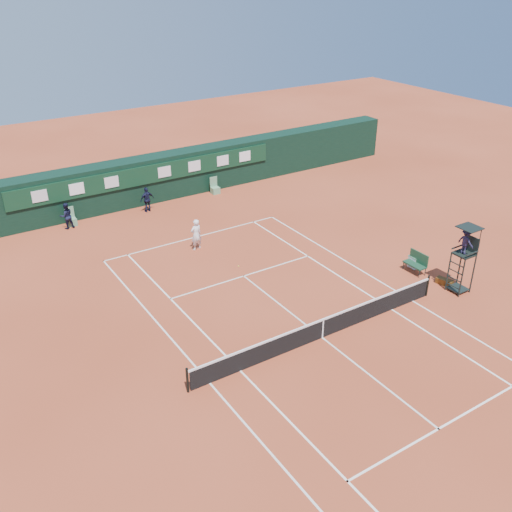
{
  "coord_description": "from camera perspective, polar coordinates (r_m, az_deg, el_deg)",
  "views": [
    {
      "loc": [
        -13.26,
        -15.35,
        14.35
      ],
      "look_at": [
        0.49,
        6.0,
        1.2
      ],
      "focal_mm": 40.0,
      "sensor_mm": 36.0,
      "label": 1
    }
  ],
  "objects": [
    {
      "name": "ground",
      "position": [
        24.85,
        6.62,
        -8.11
      ],
      "size": [
        90.0,
        90.0,
        0.0
      ],
      "primitive_type": "plane",
      "color": "#B14829",
      "rests_on": "ground"
    },
    {
      "name": "court_lines",
      "position": [
        24.85,
        6.62,
        -8.1
      ],
      "size": [
        11.05,
        23.85,
        0.01
      ],
      "color": "silver",
      "rests_on": "ground"
    },
    {
      "name": "tennis_net",
      "position": [
        24.56,
        6.68,
        -7.15
      ],
      "size": [
        12.9,
        0.1,
        1.1
      ],
      "color": "black",
      "rests_on": "ground"
    },
    {
      "name": "back_wall",
      "position": [
        38.77,
        -10.97,
        7.52
      ],
      "size": [
        40.0,
        1.65,
        3.0
      ],
      "color": "black",
      "rests_on": "ground"
    },
    {
      "name": "linesman_chair_left",
      "position": [
        36.54,
        -17.97,
        3.39
      ],
      "size": [
        0.55,
        0.5,
        1.15
      ],
      "color": "#5F9269",
      "rests_on": "ground"
    },
    {
      "name": "linesman_chair_right",
      "position": [
        39.88,
        -4.12,
        6.7
      ],
      "size": [
        0.55,
        0.5,
        1.15
      ],
      "color": "#64986C",
      "rests_on": "ground"
    },
    {
      "name": "umpire_chair",
      "position": [
        28.53,
        20.21,
        0.94
      ],
      "size": [
        0.96,
        0.95,
        3.42
      ],
      "color": "black",
      "rests_on": "ground"
    },
    {
      "name": "player_bench",
      "position": [
        30.51,
        15.77,
        -0.53
      ],
      "size": [
        0.56,
        1.2,
        1.1
      ],
      "color": "#173A26",
      "rests_on": "ground"
    },
    {
      "name": "tennis_bag",
      "position": [
        29.94,
        18.32,
        -2.46
      ],
      "size": [
        0.54,
        0.87,
        0.3
      ],
      "primitive_type": "cube",
      "rotation": [
        0.0,
        0.0,
        0.24
      ],
      "color": "black",
      "rests_on": "ground"
    },
    {
      "name": "cooler",
      "position": [
        31.12,
        15.61,
        -0.51
      ],
      "size": [
        0.57,
        0.57,
        0.65
      ],
      "color": "white",
      "rests_on": "ground"
    },
    {
      "name": "tennis_ball",
      "position": [
        30.12,
        -1.76,
        -1.02
      ],
      "size": [
        0.07,
        0.07,
        0.07
      ],
      "primitive_type": "sphere",
      "color": "yellow",
      "rests_on": "ground"
    },
    {
      "name": "player",
      "position": [
        31.73,
        -6.01,
        2.14
      ],
      "size": [
        0.7,
        0.5,
        1.81
      ],
      "primitive_type": "imported",
      "rotation": [
        0.0,
        0.0,
        3.25
      ],
      "color": "white",
      "rests_on": "ground"
    },
    {
      "name": "ball_kid_left",
      "position": [
        36.01,
        -18.43,
        3.83
      ],
      "size": [
        0.8,
        0.63,
        1.62
      ],
      "primitive_type": "imported",
      "rotation": [
        0.0,
        0.0,
        3.16
      ],
      "color": "black",
      "rests_on": "ground"
    },
    {
      "name": "ball_kid_right",
      "position": [
        37.25,
        -10.83,
        5.57
      ],
      "size": [
        1.01,
        0.53,
        1.64
      ],
      "primitive_type": "imported",
      "rotation": [
        0.0,
        0.0,
        3.28
      ],
      "color": "black",
      "rests_on": "ground"
    }
  ]
}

